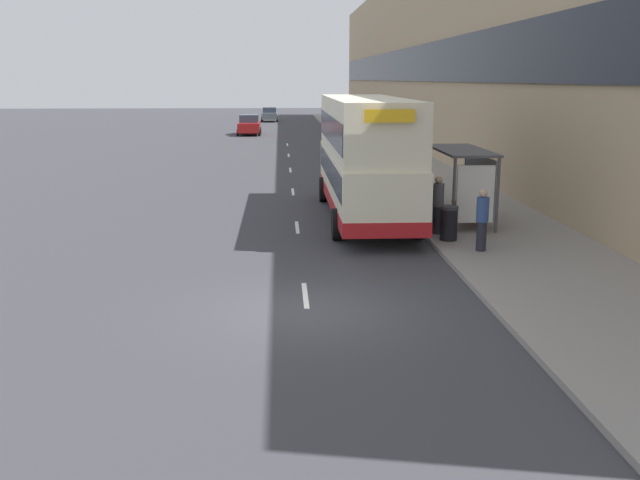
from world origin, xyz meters
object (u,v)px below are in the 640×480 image
Objects in this scene: bus_shelter at (468,172)px; car_1 at (249,125)px; pedestrian_2 at (408,182)px; pedestrian_1 at (482,220)px; pedestrian_3 at (407,179)px; car_0 at (270,114)px; litter_bin at (449,223)px; double_decker_bus_near at (365,155)px; pedestrian_at_shelter at (438,204)px.

car_1 is at bearing 102.36° from bus_shelter.
pedestrian_1 is at bearing -83.88° from pedestrian_2.
pedestrian_1 is 8.84m from pedestrian_3.
car_0 is at bearing 96.35° from pedestrian_3.
pedestrian_2 is 6.01m from litter_bin.
litter_bin is at bearing -64.02° from double_decker_bus_near.
double_decker_bus_near reaches higher than pedestrian_2.
pedestrian_3 is at bearing 96.35° from car_0.
pedestrian_2 is (7.67, -38.03, 0.19)m from car_1.
bus_shelter is at bearing 81.29° from pedestrian_1.
litter_bin is (6.30, -64.26, -0.15)m from car_0.
car_1 reaches higher than car_0.
litter_bin is (0.15, -0.94, -0.41)m from pedestrian_at_shelter.
bus_shelter reaches higher than pedestrian_3.
pedestrian_at_shelter is at bearing 107.73° from pedestrian_1.
double_decker_bus_near reaches higher than bus_shelter.
pedestrian_3 is 1.59× the size of litter_bin.
litter_bin is at bearing 95.60° from car_0.
double_decker_bus_near is 4.02m from pedestrian_at_shelter.
pedestrian_at_shelter reaches higher than pedestrian_3.
pedestrian_3 is (0.17, 6.47, -0.09)m from pedestrian_at_shelter.
pedestrian_2 is at bearing 95.99° from car_0.
car_0 is 0.85× the size of car_1.
bus_shelter is 0.38× the size of double_decker_bus_near.
bus_shelter is 2.36× the size of pedestrian_1.
pedestrian_2 reaches higher than car_0.
bus_shelter is 3.72m from double_decker_bus_near.
bus_shelter is 0.93× the size of car_1.
car_0 is at bearing 96.95° from bus_shelter.
bus_shelter reaches higher than pedestrian_at_shelter.
litter_bin is (-1.22, -2.59, -1.21)m from bus_shelter.
double_decker_bus_near reaches higher than car_1.
pedestrian_1 is 0.97× the size of pedestrian_2.
bus_shelter is 42.43m from car_1.
pedestrian_2 is at bearing 42.62° from double_decker_bus_near.
pedestrian_1 is at bearing -86.24° from pedestrian_3.
pedestrian_at_shelter reaches higher than litter_bin.
car_1 is at bearing 100.12° from litter_bin.
pedestrian_at_shelter is (6.15, -63.32, 0.26)m from car_0.
double_decker_bus_near is at bearing 94.03° from car_0.
pedestrian_3 is (-1.19, 4.82, -0.88)m from bus_shelter.
double_decker_bus_near is 10.58× the size of litter_bin.
pedestrian_at_shelter is 6.47m from pedestrian_3.
double_decker_bus_near is at bearing -137.38° from pedestrian_2.
double_decker_bus_near reaches higher than pedestrian_1.
pedestrian_1 is 1.59m from litter_bin.
double_decker_bus_near is 6.25× the size of pedestrian_1.
litter_bin is (0.19, -6.00, -0.40)m from pedestrian_2.
car_1 is 46.23m from pedestrian_1.
car_0 is at bearing 95.60° from litter_bin.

